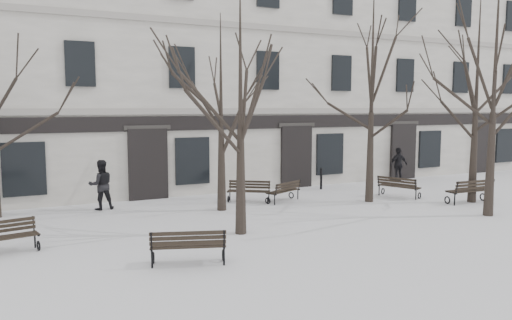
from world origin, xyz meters
TOP-DOWN VIEW (x-y plane):
  - ground at (0.00, 0.00)m, footprint 100.00×100.00m
  - building at (0.00, 12.96)m, footprint 40.40×10.20m
  - tree_1 at (-2.38, 1.20)m, footprint 5.23×5.23m
  - tree_2 at (6.42, -0.31)m, footprint 5.98×5.98m
  - tree_3 at (7.97, 1.72)m, footprint 5.66×5.66m
  - tree_5 at (-1.62, 4.61)m, footprint 4.96×4.96m
  - tree_6 at (4.33, 3.57)m, footprint 5.94×5.94m
  - bench_0 at (-8.77, 1.95)m, footprint 1.79×0.95m
  - bench_1 at (-4.75, -1.00)m, footprint 1.88×1.18m
  - bench_2 at (7.67, 1.52)m, footprint 1.97×0.84m
  - bench_3 at (-0.02, 5.66)m, footprint 1.70×1.42m
  - bench_4 at (1.25, 5.02)m, footprint 1.73×1.22m
  - bench_5 at (6.04, 3.81)m, footprint 1.23×1.82m
  - bollard_a at (0.16, 6.83)m, footprint 0.13×0.13m
  - bollard_b at (4.26, 6.95)m, footprint 0.13×0.13m
  - pedestrian_b at (-5.57, 6.66)m, footprint 0.92×0.73m
  - pedestrian_c at (9.08, 7.21)m, footprint 1.04×0.48m

SIDE VIEW (x-z plane):
  - ground at x=0.00m, z-range 0.00..0.00m
  - pedestrian_b at x=-5.57m, z-range -0.92..0.92m
  - pedestrian_c at x=9.08m, z-range -0.87..0.87m
  - bench_4 at x=1.25m, z-range 0.04..0.87m
  - bench_3 at x=-0.02m, z-range 0.04..0.88m
  - bench_0 at x=-8.77m, z-range 0.04..0.90m
  - bench_5 at x=6.04m, z-range 0.04..0.91m
  - bench_1 at x=-4.75m, z-range 0.04..0.94m
  - bollard_a at x=0.16m, z-range 0.03..1.01m
  - bench_2 at x=7.67m, z-range 0.04..1.01m
  - bollard_b at x=4.26m, z-range 0.04..1.04m
  - tree_5 at x=-1.62m, z-range 0.89..7.97m
  - tree_1 at x=-2.38m, z-range 0.93..8.41m
  - tree_3 at x=7.97m, z-range 1.01..9.10m
  - tree_6 at x=4.33m, z-range 1.06..9.55m
  - tree_2 at x=6.42m, z-range 1.07..9.62m
  - building at x=0.00m, z-range -0.18..11.22m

